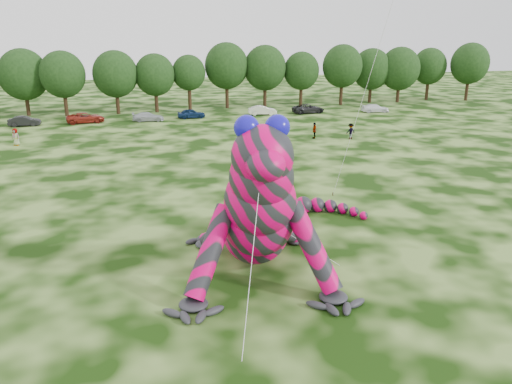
{
  "coord_description": "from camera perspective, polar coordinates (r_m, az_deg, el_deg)",
  "views": [
    {
      "loc": [
        -9.67,
        -22.89,
        11.76
      ],
      "look_at": [
        -3.31,
        0.66,
        4.0
      ],
      "focal_mm": 35.0,
      "sensor_mm": 36.0,
      "label": 1
    }
  ],
  "objects": [
    {
      "name": "tree_17",
      "position": [
        100.84,
        23.17,
        12.52
      ],
      "size": [
        6.98,
        6.28,
        10.3
      ],
      "primitive_type": null,
      "color": "black",
      "rests_on": "ground"
    },
    {
      "name": "tree_11",
      "position": [
        84.67,
        1.03,
        13.09
      ],
      "size": [
        7.01,
        6.31,
        10.07
      ],
      "primitive_type": null,
      "color": "black",
      "rests_on": "ground"
    },
    {
      "name": "tree_12",
      "position": [
        86.22,
        5.2,
        12.74
      ],
      "size": [
        5.99,
        5.39,
        8.97
      ],
      "primitive_type": null,
      "color": "black",
      "rests_on": "ground"
    },
    {
      "name": "car_1",
      "position": [
        73.68,
        -24.95,
        7.36
      ],
      "size": [
        4.08,
        1.52,
        1.33
      ],
      "primitive_type": "imported",
      "rotation": [
        0.0,
        0.0,
        1.54
      ],
      "color": "black",
      "rests_on": "ground"
    },
    {
      "name": "inflatable_gecko",
      "position": [
        26.48,
        -0.33,
        1.15
      ],
      "size": [
        16.84,
        19.05,
        8.48
      ],
      "primitive_type": null,
      "rotation": [
        0.0,
        0.0,
        -0.16
      ],
      "color": "#D60059",
      "rests_on": "ground"
    },
    {
      "name": "spectator_2",
      "position": [
        59.52,
        10.76,
        6.84
      ],
      "size": [
        1.3,
        0.91,
        1.83
      ],
      "primitive_type": "imported",
      "rotation": [
        0.0,
        0.0,
        3.35
      ],
      "color": "gray",
      "rests_on": "ground"
    },
    {
      "name": "tree_15",
      "position": [
        94.19,
        16.07,
        12.75
      ],
      "size": [
        7.17,
        6.45,
        9.63
      ],
      "primitive_type": null,
      "color": "black",
      "rests_on": "ground"
    },
    {
      "name": "tree_13",
      "position": [
        88.33,
        9.8,
        13.05
      ],
      "size": [
        6.83,
        6.15,
        10.13
      ],
      "primitive_type": null,
      "color": "black",
      "rests_on": "ground"
    },
    {
      "name": "tree_7",
      "position": [
        80.0,
        -15.71,
        11.97
      ],
      "size": [
        6.68,
        6.01,
        9.48
      ],
      "primitive_type": null,
      "color": "black",
      "rests_on": "ground"
    },
    {
      "name": "tree_5",
      "position": [
        82.71,
        -24.94,
        11.29
      ],
      "size": [
        7.16,
        6.44,
        9.8
      ],
      "primitive_type": null,
      "color": "black",
      "rests_on": "ground"
    },
    {
      "name": "tree_9",
      "position": [
        81.29,
        -7.65,
        12.26
      ],
      "size": [
        5.27,
        4.74,
        8.68
      ],
      "primitive_type": null,
      "color": "black",
      "rests_on": "ground"
    },
    {
      "name": "car_3",
      "position": [
        72.35,
        -12.23,
        8.4
      ],
      "size": [
        4.41,
        1.97,
        1.26
      ],
      "primitive_type": "imported",
      "rotation": [
        0.0,
        0.0,
        1.52
      ],
      "color": "#AAAFB3",
      "rests_on": "ground"
    },
    {
      "name": "tree_8",
      "position": [
        80.39,
        -11.43,
        12.11
      ],
      "size": [
        6.14,
        5.53,
        8.94
      ],
      "primitive_type": null,
      "color": "black",
      "rests_on": "ground"
    },
    {
      "name": "tree_6",
      "position": [
        80.27,
        -21.15,
        11.48
      ],
      "size": [
        6.52,
        5.86,
        9.49
      ],
      "primitive_type": null,
      "color": "black",
      "rests_on": "ground"
    },
    {
      "name": "tree_16",
      "position": [
        99.27,
        19.13,
        12.62
      ],
      "size": [
        6.26,
        5.63,
        9.37
      ],
      "primitive_type": null,
      "color": "black",
      "rests_on": "ground"
    },
    {
      "name": "car_4",
      "position": [
        73.93,
        -7.4,
        8.88
      ],
      "size": [
        4.02,
        1.65,
        1.36
      ],
      "primitive_type": "imported",
      "rotation": [
        0.0,
        0.0,
        1.58
      ],
      "color": "#0F234A",
      "rests_on": "ground"
    },
    {
      "name": "car_6",
      "position": [
        78.57,
        6.0,
        9.45
      ],
      "size": [
        5.09,
        2.55,
        1.38
      ],
      "primitive_type": "imported",
      "rotation": [
        0.0,
        0.0,
        1.62
      ],
      "color": "#232325",
      "rests_on": "ground"
    },
    {
      "name": "spectator_3",
      "position": [
        59.16,
        6.69,
        6.99
      ],
      "size": [
        0.67,
        1.17,
        1.88
      ],
      "primitive_type": "imported",
      "rotation": [
        0.0,
        0.0,
        4.51
      ],
      "color": "gray",
      "rests_on": "ground"
    },
    {
      "name": "car_5",
      "position": [
        76.36,
        0.73,
        9.32
      ],
      "size": [
        4.4,
        1.97,
        1.4
      ],
      "primitive_type": "imported",
      "rotation": [
        0.0,
        0.0,
        1.45
      ],
      "color": "silver",
      "rests_on": "ground"
    },
    {
      "name": "tree_14",
      "position": [
        92.58,
        13.02,
        12.84
      ],
      "size": [
        6.82,
        6.14,
        9.4
      ],
      "primitive_type": null,
      "color": "black",
      "rests_on": "ground"
    },
    {
      "name": "spectator_5",
      "position": [
        44.4,
        3.42,
        3.32
      ],
      "size": [
        1.37,
        1.39,
        1.6
      ],
      "primitive_type": "imported",
      "rotation": [
        0.0,
        0.0,
        0.8
      ],
      "color": "gray",
      "rests_on": "ground"
    },
    {
      "name": "spectator_4",
      "position": [
        61.03,
        -25.77,
        5.69
      ],
      "size": [
        1.1,
        0.97,
        1.89
      ],
      "primitive_type": "imported",
      "rotation": [
        0.0,
        0.0,
        5.78
      ],
      "color": "gray",
      "rests_on": "ground"
    },
    {
      "name": "ground",
      "position": [
        27.49,
        7.1,
        -7.83
      ],
      "size": [
        240.0,
        240.0,
        0.0
      ],
      "primitive_type": "plane",
      "color": "#16330A",
      "rests_on": "ground"
    },
    {
      "name": "car_7",
      "position": [
        81.22,
        13.46,
        9.29
      ],
      "size": [
        4.55,
        2.43,
        1.26
      ],
      "primitive_type": "imported",
      "rotation": [
        0.0,
        0.0,
        1.41
      ],
      "color": "white",
      "rests_on": "ground"
    },
    {
      "name": "tree_10",
      "position": [
        83.49,
        -3.37,
        13.15
      ],
      "size": [
        7.09,
        6.38,
        10.5
      ],
      "primitive_type": null,
      "color": "black",
      "rests_on": "ground"
    },
    {
      "name": "car_2",
      "position": [
        73.25,
        -18.91,
        8.03
      ],
      "size": [
        5.43,
        3.13,
        1.42
      ],
      "primitive_type": "imported",
      "rotation": [
        0.0,
        0.0,
        1.73
      ],
      "color": "maroon",
      "rests_on": "ground"
    }
  ]
}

